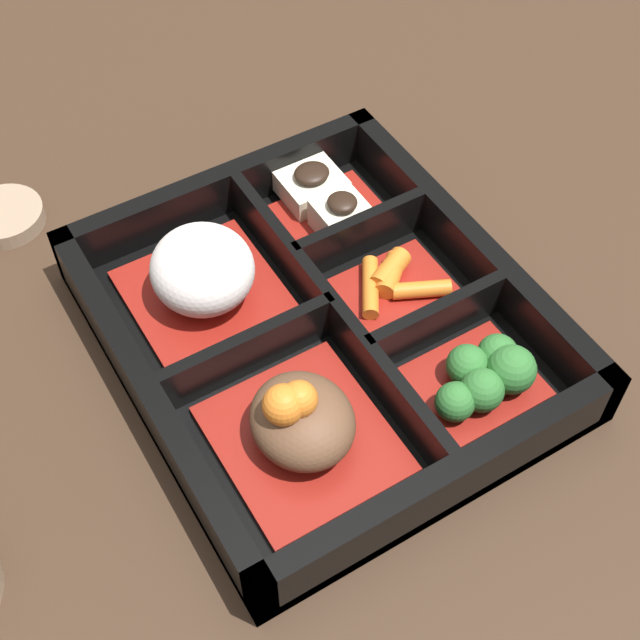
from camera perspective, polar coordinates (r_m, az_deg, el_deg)
ground_plane at (r=0.58m, az=-0.00°, el=-1.52°), size 3.00×3.00×0.00m
bento_base at (r=0.58m, az=-0.00°, el=-1.23°), size 0.28×0.25×0.01m
bento_rim at (r=0.56m, az=0.28°, el=-0.03°), size 0.28×0.25×0.04m
bowl_stew at (r=0.51m, az=-1.23°, el=-6.60°), size 0.11×0.10×0.06m
bowl_rice at (r=0.57m, az=-7.49°, el=2.89°), size 0.11×0.10×0.06m
bowl_greens at (r=0.54m, az=10.27°, el=-3.74°), size 0.07×0.08×0.04m
bowl_carrots at (r=0.59m, az=4.63°, el=2.17°), size 0.07×0.08×0.02m
bowl_tofu at (r=0.63m, az=0.40°, el=7.44°), size 0.08×0.08×0.04m
sauce_dish at (r=0.68m, az=-19.53°, el=6.28°), size 0.06×0.06×0.01m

